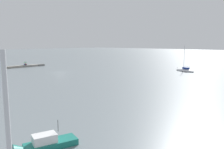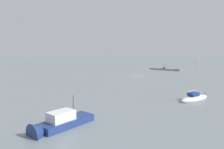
% 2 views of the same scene
% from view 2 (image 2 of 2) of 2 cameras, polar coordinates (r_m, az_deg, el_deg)
% --- Properties ---
extents(ground_plane, '(500.00, 500.00, 0.00)m').
position_cam_2_polar(ground_plane, '(71.27, 7.11, 0.00)').
color(ground_plane, slate).
extents(seawall_pier, '(13.57, 1.97, 0.67)m').
position_cam_2_polar(seawall_pier, '(90.35, 14.60, 1.45)').
color(seawall_pier, slate).
rests_on(seawall_pier, ground_plane).
extents(person_seated_maroon_left, '(0.42, 0.62, 0.73)m').
position_cam_2_polar(person_seated_maroon_left, '(90.32, 14.57, 1.82)').
color(person_seated_maroon_left, '#1E2333').
rests_on(person_seated_maroon_left, seawall_pier).
extents(person_seated_blue_right, '(0.42, 0.62, 0.73)m').
position_cam_2_polar(person_seated_blue_right, '(90.44, 14.21, 1.84)').
color(person_seated_blue_right, '#1E2333').
rests_on(person_seated_blue_right, seawall_pier).
extents(umbrella_open_green, '(1.30, 1.30, 1.28)m').
position_cam_2_polar(umbrella_open_green, '(90.34, 14.41, 2.37)').
color(umbrella_open_green, black).
rests_on(umbrella_open_green, seawall_pier).
extents(sailboat_white_near, '(3.64, 6.89, 8.28)m').
position_cam_2_polar(sailboat_white_near, '(36.76, 22.02, -6.18)').
color(sailboat_white_near, silver).
rests_on(sailboat_white_near, ground_plane).
extents(motorboat_navy_mid, '(2.27, 7.24, 4.06)m').
position_cam_2_polar(motorboat_navy_mid, '(22.80, -14.90, -13.43)').
color(motorboat_navy_mid, navy).
rests_on(motorboat_navy_mid, ground_plane).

